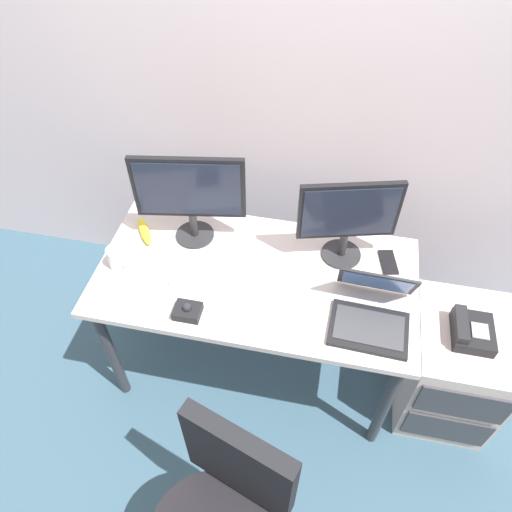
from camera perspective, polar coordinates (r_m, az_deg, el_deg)
ground_plane at (r=2.75m, az=0.00°, el=-12.22°), size 8.00×8.00×0.00m
back_wall at (r=2.29m, az=3.89°, el=22.43°), size 6.00×0.10×2.80m
desk at (r=2.20m, az=0.00°, el=-3.60°), size 1.41×0.73×0.75m
file_cabinet at (r=2.57m, az=21.85°, el=-11.99°), size 0.42×0.53×0.59m
desk_phone at (r=2.29m, az=23.98°, el=-8.07°), size 0.17×0.20×0.09m
monitor_main at (r=2.13m, az=-7.84°, el=7.30°), size 0.48×0.18×0.45m
monitor_side at (r=2.07m, az=10.79°, el=4.53°), size 0.42×0.18×0.41m
keyboard at (r=2.11m, az=-4.44°, el=-2.47°), size 0.42×0.15×0.03m
laptop at (r=2.00m, az=13.44°, el=-6.35°), size 0.32×0.34×0.22m
trackball_mouse at (r=2.00m, az=-8.06°, el=-6.40°), size 0.11×0.09×0.07m
coffee_mug at (r=2.21m, az=-15.97°, el=-0.23°), size 0.09×0.08×0.11m
cell_phone at (r=2.25m, az=15.29°, el=-0.70°), size 0.10×0.15×0.01m
banana at (r=2.35m, az=-12.99°, el=2.89°), size 0.14×0.18×0.04m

